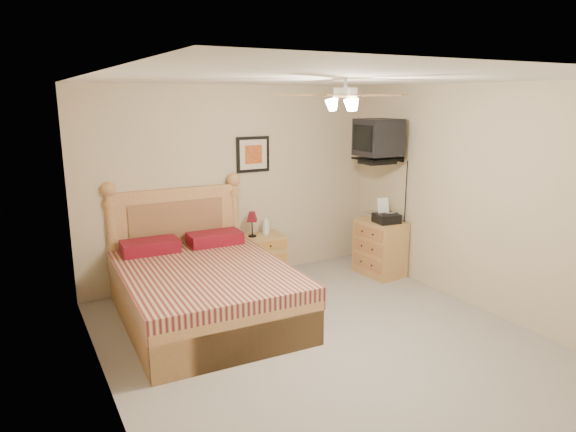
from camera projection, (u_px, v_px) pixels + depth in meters
name	position (u px, v px, depth m)	size (l,w,h in m)	color
floor	(327.00, 344.00, 4.99)	(4.50, 4.50, 0.00)	gray
ceiling	(332.00, 79.00, 4.42)	(4.00, 4.50, 0.04)	white
wall_back	(234.00, 184.00, 6.62)	(4.00, 0.04, 2.50)	#BFAE8C
wall_front	(558.00, 304.00, 2.78)	(4.00, 0.04, 2.50)	#BFAE8C
wall_left	(102.00, 250.00, 3.76)	(0.04, 4.50, 2.50)	#BFAE8C
wall_right	(482.00, 199.00, 5.64)	(0.04, 4.50, 2.50)	#BFAE8C
bed	(204.00, 257.00, 5.39)	(1.66, 2.17, 1.41)	#AC7C43
nightstand	(264.00, 257.00, 6.77)	(0.53, 0.40, 0.58)	#B08847
table_lamp	(252.00, 224.00, 6.62)	(0.18, 0.18, 0.33)	#5D0A17
lotion_bottle	(266.00, 225.00, 6.74)	(0.10, 0.10, 0.25)	white
framed_picture	(253.00, 154.00, 6.65)	(0.46, 0.04, 0.46)	black
dresser	(380.00, 248.00, 6.89)	(0.44, 0.63, 0.74)	#A36E3D
fax_machine	(387.00, 211.00, 6.67)	(0.29, 0.31, 0.31)	black
magazine_lower	(369.00, 216.00, 7.02)	(0.19, 0.26, 0.02)	beige
magazine_upper	(368.00, 214.00, 7.02)	(0.20, 0.27, 0.02)	gray
wall_tv	(387.00, 140.00, 6.54)	(0.56, 0.46, 0.58)	black
ceiling_fan	(345.00, 95.00, 4.28)	(1.14, 1.14, 0.28)	white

